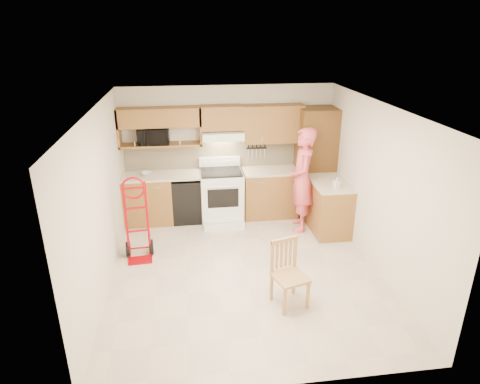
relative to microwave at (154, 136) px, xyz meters
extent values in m
cube|color=beige|center=(1.37, -2.08, -1.65)|extent=(4.00, 4.50, 0.02)
cube|color=white|center=(1.37, -2.08, 0.87)|extent=(4.00, 4.50, 0.02)
cube|color=beige|center=(1.37, 0.17, -0.39)|extent=(4.00, 0.02, 2.50)
cube|color=beige|center=(1.37, -4.34, -0.39)|extent=(4.00, 0.02, 2.50)
cube|color=beige|center=(-0.64, -2.08, -0.39)|extent=(0.02, 4.50, 2.50)
cube|color=beige|center=(3.38, -2.08, -0.39)|extent=(0.02, 4.50, 2.50)
cube|color=beige|center=(1.37, 0.15, -0.44)|extent=(3.92, 0.03, 0.55)
cube|color=brown|center=(-0.18, -0.14, -1.19)|extent=(0.90, 0.60, 0.90)
cube|color=black|center=(0.57, -0.14, -1.22)|extent=(0.60, 0.60, 0.85)
cube|color=brown|center=(2.20, -0.14, -1.19)|extent=(1.14, 0.60, 0.90)
cube|color=beige|center=(0.12, -0.13, -0.72)|extent=(1.50, 0.63, 0.04)
cube|color=beige|center=(2.20, -0.13, -0.72)|extent=(1.14, 0.63, 0.04)
cube|color=brown|center=(3.07, -0.94, -1.19)|extent=(0.60, 1.00, 0.90)
cube|color=beige|center=(3.07, -0.94, -0.72)|extent=(0.63, 1.00, 0.04)
cube|color=#563812|center=(3.02, -0.14, -0.59)|extent=(0.70, 0.60, 2.10)
cube|color=brown|center=(0.12, 0.00, 0.34)|extent=(1.50, 0.33, 0.34)
cube|color=brown|center=(0.12, 0.00, -0.17)|extent=(1.50, 0.33, 0.04)
cube|color=brown|center=(1.25, 0.00, 0.30)|extent=(0.76, 0.33, 0.44)
cube|color=brown|center=(2.20, 0.00, 0.16)|extent=(1.14, 0.33, 0.70)
cube|color=white|center=(1.25, -0.06, -0.01)|extent=(0.76, 0.46, 0.14)
imported|color=black|center=(0.00, 0.00, 0.00)|extent=(0.57, 0.39, 0.31)
imported|color=#EA4F5F|center=(2.59, -0.79, -0.70)|extent=(0.56, 0.76, 1.89)
imported|color=white|center=(3.07, -1.23, -0.61)|extent=(0.11, 0.11, 0.20)
imported|color=white|center=(-0.16, -0.13, -0.68)|extent=(0.22, 0.22, 0.05)
camera|label=1|loc=(0.57, -7.55, 1.89)|focal=31.24mm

